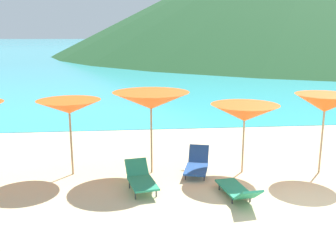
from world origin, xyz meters
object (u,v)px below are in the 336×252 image
at_px(umbrella_4, 245,113).
at_px(lounge_chair_5, 238,190).
at_px(umbrella_3, 151,101).
at_px(umbrella_5, 325,103).
at_px(lounge_chair_7, 141,178).
at_px(umbrella_2, 69,107).
at_px(lounge_chair_8, 197,164).

xyz_separation_m(umbrella_4, lounge_chair_5, (-0.67, -1.90, -1.54)).
height_order(umbrella_3, umbrella_5, umbrella_3).
distance_m(umbrella_4, lounge_chair_7, 3.53).
xyz_separation_m(umbrella_4, lounge_chair_7, (-3.03, -1.06, -1.46)).
bearing_deg(umbrella_4, umbrella_3, 175.01).
bearing_deg(umbrella_2, lounge_chair_7, -35.49).
relative_size(umbrella_3, lounge_chair_8, 1.56).
bearing_deg(lounge_chair_8, umbrella_3, -173.19).
distance_m(umbrella_5, lounge_chair_7, 5.60).
distance_m(umbrella_2, lounge_chair_8, 4.00).
relative_size(umbrella_5, lounge_chair_5, 1.30).
bearing_deg(lounge_chair_8, umbrella_2, -168.71).
height_order(umbrella_2, lounge_chair_7, umbrella_2).
bearing_deg(umbrella_3, umbrella_5, -6.07).
xyz_separation_m(umbrella_2, umbrella_3, (2.30, -0.08, 0.15)).
bearing_deg(lounge_chair_7, lounge_chair_5, -30.57).
height_order(umbrella_2, lounge_chair_5, umbrella_2).
relative_size(umbrella_4, umbrella_5, 0.91).
xyz_separation_m(umbrella_2, lounge_chair_8, (3.61, -0.29, -1.71)).
xyz_separation_m(umbrella_3, umbrella_5, (4.90, -0.52, -0.07)).
relative_size(umbrella_4, lounge_chair_5, 1.19).
bearing_deg(umbrella_5, umbrella_3, 173.93).
bearing_deg(umbrella_2, umbrella_3, -2.06).
relative_size(umbrella_3, lounge_chair_7, 1.56).
relative_size(umbrella_3, lounge_chair_5, 1.34).
bearing_deg(lounge_chair_5, umbrella_4, -117.05).
distance_m(umbrella_5, lounge_chair_8, 4.02).
distance_m(umbrella_2, lounge_chair_5, 5.14).
bearing_deg(umbrella_4, lounge_chair_8, 179.08).
xyz_separation_m(umbrella_2, lounge_chair_5, (4.29, -2.22, -1.75)).
relative_size(umbrella_2, umbrella_4, 1.03).
bearing_deg(umbrella_5, lounge_chair_8, 175.06).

